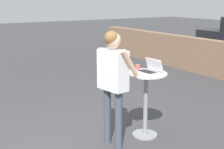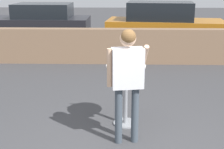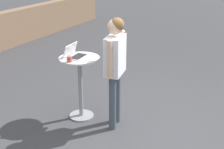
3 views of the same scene
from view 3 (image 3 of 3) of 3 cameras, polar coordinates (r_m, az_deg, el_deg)
The scene contains 5 objects.
ground_plane at distance 4.81m, azimuth 5.97°, elevation -10.80°, with size 50.00×50.00×0.00m, color #3D3D3F.
cafe_table at distance 5.00m, azimuth -5.87°, elevation -0.75°, with size 0.64×0.64×1.04m.
laptop at distance 4.90m, azimuth -6.71°, elevation 3.71°, with size 0.36×0.30×0.21m.
coffee_mug at distance 4.68m, azimuth -7.77°, elevation 2.80°, with size 0.11×0.08×0.09m.
standing_person at distance 4.57m, azimuth 0.56°, elevation 2.83°, with size 0.59×0.44×1.71m.
Camera 3 is at (-3.84, -1.39, 2.55)m, focal length 50.00 mm.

